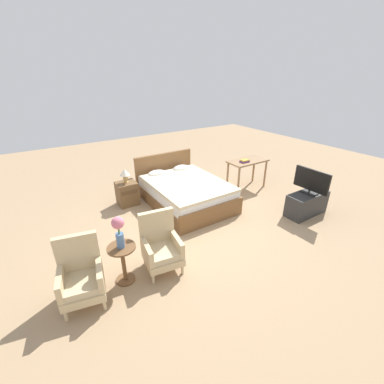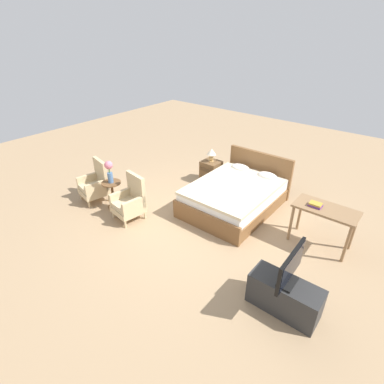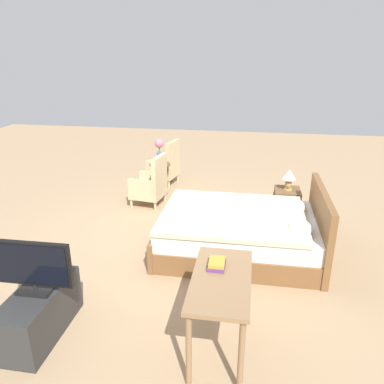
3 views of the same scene
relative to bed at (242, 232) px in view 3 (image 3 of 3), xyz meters
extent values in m
plane|color=#A38460|center=(-0.25, -0.93, -0.30)|extent=(16.00, 16.00, 0.00)
cube|color=brown|center=(0.00, -0.05, -0.16)|extent=(1.53, 2.16, 0.28)
cube|color=white|center=(0.00, -0.05, 0.10)|extent=(1.47, 2.08, 0.24)
cube|color=beige|center=(0.00, -0.13, 0.25)|extent=(1.51, 1.91, 0.06)
cube|color=brown|center=(0.00, 0.99, 0.18)|extent=(1.55, 0.08, 0.96)
cube|color=brown|center=(0.00, -1.10, -0.10)|extent=(1.55, 0.06, 0.40)
ellipsoid|color=white|center=(-0.34, 0.71, 0.29)|extent=(0.44, 0.28, 0.14)
ellipsoid|color=white|center=(0.34, 0.71, 0.29)|extent=(0.44, 0.28, 0.14)
cylinder|color=#CCB284|center=(-2.89, -1.91, -0.22)|extent=(0.04, 0.04, 0.16)
cylinder|color=#CCB284|center=(-2.44, -2.01, -0.22)|extent=(0.04, 0.04, 0.16)
cylinder|color=#CCB284|center=(-2.79, -1.46, -0.22)|extent=(0.04, 0.04, 0.16)
cylinder|color=#CCB284|center=(-2.34, -1.56, -0.22)|extent=(0.04, 0.04, 0.16)
cube|color=#CCB284|center=(-2.62, -1.74, -0.08)|extent=(0.64, 0.64, 0.12)
cube|color=#C6B289|center=(-2.62, -1.74, 0.03)|extent=(0.59, 0.59, 0.10)
cube|color=#CCB284|center=(-2.57, -1.51, 0.30)|extent=(0.54, 0.19, 0.64)
cube|color=#CCB284|center=(-2.85, -1.69, 0.11)|extent=(0.18, 0.52, 0.26)
cube|color=#CCB284|center=(-2.39, -1.79, 0.11)|extent=(0.18, 0.52, 0.26)
cylinder|color=#CCB284|center=(-1.71, -1.93, -0.22)|extent=(0.04, 0.04, 0.16)
cylinder|color=#CCB284|center=(-1.26, -2.00, -0.22)|extent=(0.04, 0.04, 0.16)
cylinder|color=#CCB284|center=(-1.64, -1.48, -0.22)|extent=(0.04, 0.04, 0.16)
cylinder|color=#CCB284|center=(-1.19, -1.54, -0.22)|extent=(0.04, 0.04, 0.16)
cube|color=#CCB284|center=(-1.45, -1.74, -0.08)|extent=(0.61, 0.61, 0.12)
cube|color=#C6B289|center=(-1.45, -1.74, 0.03)|extent=(0.56, 0.56, 0.10)
cube|color=#CCB284|center=(-1.42, -1.51, 0.30)|extent=(0.55, 0.16, 0.64)
cube|color=#CCB284|center=(-1.68, -1.70, 0.11)|extent=(0.14, 0.52, 0.26)
cube|color=#CCB284|center=(-1.22, -1.77, 0.11)|extent=(0.14, 0.52, 0.26)
cylinder|color=brown|center=(-2.03, -1.65, -0.29)|extent=(0.28, 0.28, 0.03)
cylinder|color=brown|center=(-2.03, -1.65, 0.00)|extent=(0.06, 0.06, 0.55)
cylinder|color=brown|center=(-2.03, -1.65, 0.29)|extent=(0.40, 0.40, 0.02)
cylinder|color=#4C709E|center=(-2.03, -1.65, 0.42)|extent=(0.11, 0.11, 0.22)
cylinder|color=#477538|center=(-2.03, -1.65, 0.58)|extent=(0.02, 0.02, 0.10)
sphere|color=#DB7084|center=(-2.03, -1.65, 0.70)|extent=(0.17, 0.17, 0.17)
cube|color=brown|center=(-1.14, 0.67, -0.03)|extent=(0.44, 0.40, 0.54)
cube|color=brown|center=(-1.14, 0.46, 0.08)|extent=(0.37, 0.01, 0.09)
cylinder|color=tan|center=(-1.14, 0.67, 0.25)|extent=(0.13, 0.13, 0.02)
ellipsoid|color=tan|center=(-1.14, 0.67, 0.34)|extent=(0.11, 0.11, 0.16)
cone|color=silver|center=(-1.14, 0.67, 0.50)|extent=(0.22, 0.22, 0.15)
cube|color=#2D2D2D|center=(1.93, -1.87, -0.05)|extent=(0.96, 0.40, 0.49)
cube|color=black|center=(1.93, -1.87, 0.21)|extent=(0.21, 0.32, 0.03)
cylinder|color=black|center=(1.93, -1.87, 0.25)|extent=(0.04, 0.04, 0.05)
cube|color=black|center=(1.93, -1.87, 0.50)|extent=(0.06, 0.77, 0.44)
cube|color=black|center=(1.96, -1.87, 0.50)|extent=(0.02, 0.71, 0.40)
cylinder|color=#8E6B47|center=(1.36, -0.35, 0.06)|extent=(0.05, 0.05, 0.72)
cylinder|color=#8E6B47|center=(2.30, -0.35, 0.06)|extent=(0.05, 0.05, 0.72)
cylinder|color=#8E6B47|center=(1.36, 0.07, 0.06)|extent=(0.05, 0.05, 0.72)
cylinder|color=#8E6B47|center=(2.30, 0.07, 0.06)|extent=(0.05, 0.05, 0.72)
cube|color=#8E6B47|center=(1.83, -0.14, 0.44)|extent=(1.04, 0.52, 0.04)
cube|color=#66387A|center=(1.66, -0.19, 0.48)|extent=(0.22, 0.16, 0.04)
cube|color=#B79333|center=(1.66, -0.19, 0.51)|extent=(0.20, 0.15, 0.03)
camera|label=1|loc=(-2.79, -4.63, 2.51)|focal=24.00mm
camera|label=2|loc=(2.76, -4.88, 3.17)|focal=28.00mm
camera|label=3|loc=(4.63, 0.06, 2.33)|focal=35.00mm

